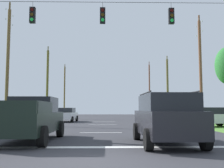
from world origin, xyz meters
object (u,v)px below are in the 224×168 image
pickup_truck (31,119)px  utility_pole_far_left (8,63)px  suv_black (166,118)px  distant_car_crossing_white (66,115)px  utility_pole_distant_right (47,83)px  overhead_signal_span (97,57)px  utility_pole_far_right (168,88)px  distant_car_far_parked (15,116)px  utility_pole_distant_left (64,90)px  utility_pole_near_left (149,89)px  distant_car_oncoming (207,117)px  utility_pole_mid_right (200,68)px

pickup_truck → utility_pole_far_left: size_ratio=0.48×
suv_black → utility_pole_far_left: bearing=130.9°
distant_car_crossing_white → utility_pole_distant_right: utility_pole_distant_right is taller
overhead_signal_span → utility_pole_far_right: (9.43, 23.10, 0.02)m
distant_car_crossing_white → distant_car_far_parked: bearing=-114.9°
distant_car_crossing_white → utility_pole_distant_right: (-4.31, 9.59, 4.34)m
utility_pole_distant_left → utility_pole_near_left: bearing=-4.6°
distant_car_far_parked → utility_pole_far_left: utility_pole_far_left is taller
distant_car_oncoming → utility_pole_far_left: size_ratio=0.39×
utility_pole_far_right → utility_pole_far_left: utility_pole_far_left is taller
utility_pole_far_right → utility_pole_distant_left: size_ratio=0.85×
utility_pole_near_left → utility_pole_far_left: bearing=-120.3°
distant_car_far_parked → pickup_truck: bearing=-67.6°
utility_pole_distant_left → utility_pole_far_left: bearing=-90.1°
suv_black → utility_pole_distant_right: 30.44m
overhead_signal_span → distant_car_far_parked: (-7.06, 6.89, -3.66)m
utility_pole_far_right → utility_pole_near_left: (-0.17, 15.38, 1.05)m
utility_pole_far_right → utility_pole_distant_left: (-17.71, 16.79, 0.81)m
overhead_signal_span → distant_car_crossing_white: 14.80m
suv_black → utility_pole_distant_right: bearing=111.6°
distant_car_oncoming → utility_pole_far_right: size_ratio=0.47×
overhead_signal_span → distant_car_crossing_white: overhead_signal_span is taller
distant_car_crossing_white → distant_car_oncoming: same height
suv_black → utility_pole_far_right: bearing=76.8°
distant_car_crossing_white → utility_pole_far_left: utility_pole_far_left is taller
suv_black → utility_pole_near_left: (6.33, 43.12, 4.46)m
suv_black → utility_pole_distant_right: (-11.09, 28.06, 4.06)m
suv_black → utility_pole_distant_right: utility_pole_distant_right is taller
utility_pole_near_left → utility_pole_distant_right: (-17.41, -15.06, -0.40)m
distant_car_crossing_white → utility_pole_distant_right: 11.37m
suv_black → distant_car_far_parked: size_ratio=1.08×
utility_pole_far_left → utility_pole_distant_left: utility_pole_far_left is taller
pickup_truck → utility_pole_near_left: utility_pole_near_left is taller
suv_black → utility_pole_far_left: size_ratio=0.43×
utility_pole_mid_right → utility_pole_far_left: 17.50m
pickup_truck → utility_pole_distant_right: (-5.37, 26.87, 4.16)m
pickup_truck → distant_car_oncoming: pickup_truck is taller
distant_car_far_parked → overhead_signal_span: bearing=-44.3°
distant_car_crossing_white → distant_car_far_parked: 7.64m
utility_pole_near_left → suv_black: bearing=-98.3°
suv_black → distant_car_oncoming: size_ratio=1.10×
distant_car_oncoming → utility_pole_mid_right: bearing=76.2°
distant_car_oncoming → utility_pole_far_right: bearing=86.5°
distant_car_far_parked → distant_car_oncoming: bearing=-6.0°
distant_car_oncoming → overhead_signal_span: bearing=-147.7°
overhead_signal_span → suv_black: bearing=-57.8°
distant_car_far_parked → suv_black: bearing=-49.1°
distant_car_oncoming → suv_black: bearing=-118.6°
distant_car_crossing_white → utility_pole_mid_right: utility_pole_mid_right is taller
pickup_truck → utility_pole_mid_right: size_ratio=0.53×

